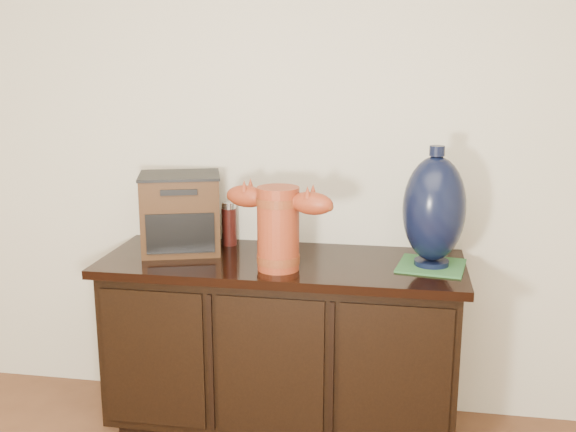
% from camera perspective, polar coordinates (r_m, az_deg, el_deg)
% --- Properties ---
extents(sideboard, '(1.46, 0.56, 0.75)m').
position_cam_1_polar(sideboard, '(2.86, -0.52, -10.80)').
color(sideboard, black).
rests_on(sideboard, ground).
extents(terracotta_vessel, '(0.45, 0.21, 0.32)m').
position_cam_1_polar(terracotta_vessel, '(2.56, -0.84, -0.63)').
color(terracotta_vessel, '#97391B').
rests_on(terracotta_vessel, sideboard).
extents(tv_radio, '(0.39, 0.35, 0.33)m').
position_cam_1_polar(tv_radio, '(2.84, -9.07, 0.25)').
color(tv_radio, '#361F0D').
rests_on(tv_radio, sideboard).
extents(green_mat, '(0.29, 0.29, 0.01)m').
position_cam_1_polar(green_mat, '(2.70, 12.03, -4.13)').
color(green_mat, '#2D6432').
rests_on(green_mat, sideboard).
extents(lamp_base, '(0.28, 0.28, 0.47)m').
position_cam_1_polar(lamp_base, '(2.64, 12.27, 0.55)').
color(lamp_base, black).
rests_on(lamp_base, green_mat).
extents(spray_can, '(0.06, 0.06, 0.19)m').
position_cam_1_polar(spray_can, '(2.93, -5.00, -0.68)').
color(spray_can, '#51130E').
rests_on(spray_can, sideboard).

